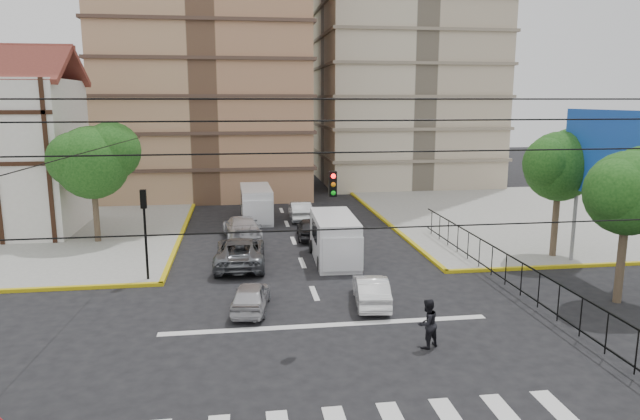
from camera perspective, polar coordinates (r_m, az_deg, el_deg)
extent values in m
plane|color=black|center=(21.79, 1.20, -12.65)|extent=(160.00, 160.00, 0.00)
cube|color=gray|center=(46.81, 21.85, -0.45)|extent=(26.00, 26.00, 0.15)
cube|color=silver|center=(22.88, 0.71, -11.44)|extent=(13.00, 0.40, 0.01)
cylinder|color=slate|center=(30.33, 28.03, -2.86)|extent=(0.20, 0.20, 4.00)
cylinder|color=slate|center=(33.55, 24.06, -1.29)|extent=(0.20, 0.20, 4.00)
cube|color=silver|center=(31.34, 26.56, 5.12)|extent=(0.25, 6.00, 4.00)
cube|color=blue|center=(31.22, 26.25, 5.12)|extent=(0.08, 6.20, 4.20)
cylinder|color=#473828|center=(27.91, 27.92, -4.07)|extent=(0.36, 0.36, 4.20)
sphere|color=#164112|center=(27.38, 28.43, 1.50)|extent=(3.60, 3.60, 3.60)
sphere|color=#164112|center=(26.70, 27.60, 1.75)|extent=(2.70, 2.70, 2.70)
cylinder|color=#473828|center=(34.10, 22.47, -0.82)|extent=(0.36, 0.36, 4.48)
sphere|color=#164112|center=(33.67, 22.84, 4.05)|extent=(3.80, 3.80, 3.80)
sphere|color=#164112|center=(34.36, 24.02, 5.04)|extent=(3.04, 3.04, 3.04)
sphere|color=#164112|center=(33.01, 21.99, 4.32)|extent=(2.85, 2.85, 2.85)
cylinder|color=#473828|center=(37.34, -21.51, 0.00)|extent=(0.36, 0.36, 4.20)
sphere|color=#164112|center=(36.93, -21.83, 4.42)|extent=(4.40, 4.40, 4.40)
sphere|color=#164112|center=(36.92, -20.13, 5.57)|extent=(3.52, 3.52, 3.52)
sphere|color=#164112|center=(36.84, -23.29, 4.65)|extent=(3.30, 3.30, 3.30)
cylinder|color=black|center=(28.69, -17.00, -3.27)|extent=(0.12, 0.12, 3.50)
cube|color=black|center=(28.25, -17.25, 1.06)|extent=(0.28, 0.22, 0.90)
sphere|color=#FF0C0C|center=(28.20, -17.29, 1.66)|extent=(0.17, 0.17, 0.17)
cube|color=black|center=(20.17, 1.27, 2.62)|extent=(0.28, 0.22, 0.90)
cylinder|color=black|center=(11.45, 8.62, -1.70)|extent=(18.00, 0.03, 0.03)
cube|color=silver|center=(31.27, 1.45, -2.85)|extent=(2.36, 5.51, 2.50)
cube|color=silver|center=(29.24, 2.15, -4.17)|extent=(2.11, 1.38, 1.74)
cube|color=black|center=(28.73, 2.30, -3.21)|extent=(2.01, 0.17, 0.98)
cylinder|color=black|center=(29.68, 0.02, -5.34)|extent=(0.25, 0.76, 0.76)
cylinder|color=black|center=(30.04, 3.94, -5.17)|extent=(0.25, 0.76, 0.76)
cylinder|color=black|center=(33.01, -0.83, -3.66)|extent=(0.25, 0.76, 0.76)
cylinder|color=black|center=(33.32, 2.70, -3.53)|extent=(0.25, 0.76, 0.76)
cube|color=silver|center=(42.00, -6.40, 0.64)|extent=(2.25, 5.36, 2.44)
cube|color=silver|center=(39.94, -6.30, -0.13)|extent=(2.05, 1.32, 1.70)
cube|color=black|center=(39.47, -6.30, 0.60)|extent=(1.97, 0.15, 0.96)
cylinder|color=black|center=(40.48, -7.73, -1.02)|extent=(0.25, 0.74, 0.74)
cylinder|color=black|center=(40.54, -4.88, -0.94)|extent=(0.25, 0.74, 0.74)
cylinder|color=black|center=(43.81, -7.77, -0.10)|extent=(0.25, 0.74, 0.74)
cylinder|color=black|center=(43.87, -5.13, -0.02)|extent=(0.25, 0.74, 0.74)
imported|color=#B3B2B7|center=(24.37, -6.94, -8.54)|extent=(1.96, 3.81, 1.24)
imported|color=white|center=(24.96, 5.12, -7.98)|extent=(1.79, 3.99, 1.27)
imported|color=slate|center=(30.69, -7.99, -4.15)|extent=(2.75, 5.63, 1.54)
imported|color=silver|center=(36.41, -7.82, -1.75)|extent=(2.66, 5.43, 1.52)
imported|color=#232325|center=(36.33, -1.00, -1.81)|extent=(1.88, 4.09, 1.36)
imported|color=silver|center=(41.94, -2.01, -0.05)|extent=(1.50, 4.21, 1.38)
imported|color=black|center=(21.02, 10.68, -11.09)|extent=(1.09, 1.01, 1.80)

